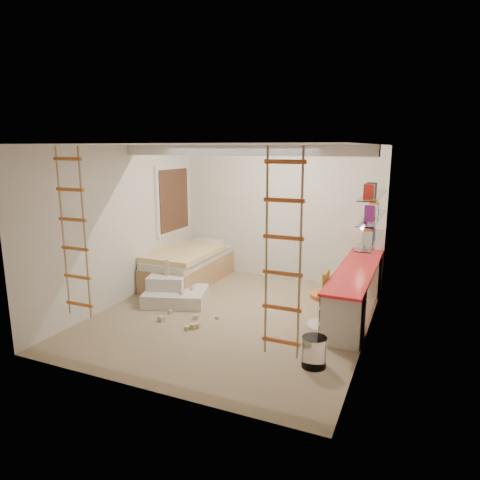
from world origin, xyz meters
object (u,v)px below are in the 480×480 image
at_px(desk, 355,289).
at_px(swivel_chair, 325,307).
at_px(play_platform, 173,292).
at_px(bed, 189,266).

xyz_separation_m(desk, swivel_chair, (-0.32, -0.73, -0.09)).
bearing_deg(swivel_chair, play_platform, 179.11).
relative_size(desk, swivel_chair, 3.31).
bearing_deg(swivel_chair, desk, 66.39).
bearing_deg(bed, desk, -6.49).
xyz_separation_m(desk, bed, (-3.20, 0.36, -0.07)).
height_order(desk, swivel_chair, swivel_chair).
height_order(desk, play_platform, desk).
relative_size(bed, swivel_chair, 2.37).
distance_m(desk, bed, 3.22).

